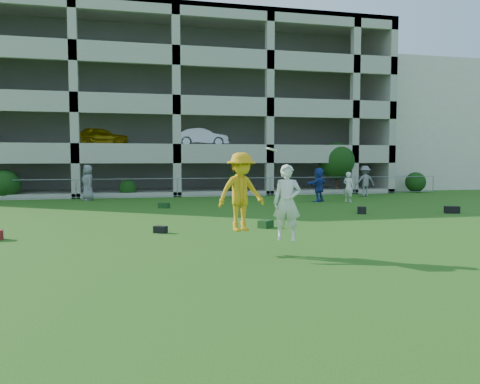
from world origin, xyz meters
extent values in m
plane|color=#235114|center=(0.00, 0.00, 0.00)|extent=(100.00, 100.00, 0.00)
cube|color=beige|center=(23.00, 28.00, 5.00)|extent=(16.00, 14.00, 10.00)
imported|color=slate|center=(-5.20, 17.80, 1.02)|extent=(0.98, 1.17, 2.03)
imported|color=navy|center=(7.33, 14.09, 0.94)|extent=(1.74, 1.49, 1.89)
imported|color=silver|center=(8.85, 13.54, 0.83)|extent=(0.67, 0.72, 1.66)
imported|color=slate|center=(11.56, 16.79, 0.97)|extent=(1.31, 0.83, 1.94)
cube|color=black|center=(-1.86, 4.85, 0.11)|extent=(0.47, 0.43, 0.22)
cube|color=#153513|center=(1.72, 5.19, 0.13)|extent=(0.61, 0.59, 0.26)
cube|color=black|center=(6.90, 8.23, 0.15)|extent=(0.46, 0.46, 0.30)
cube|color=black|center=(10.83, 7.56, 0.15)|extent=(0.67, 0.49, 0.30)
cube|color=#183A15|center=(-1.25, 12.55, 0.12)|extent=(0.58, 0.53, 0.25)
imported|color=orange|center=(-0.09, 1.10, 1.54)|extent=(1.40, 1.02, 1.94)
imported|color=silver|center=(0.95, 0.66, 1.30)|extent=(0.80, 0.69, 1.85)
cylinder|color=white|center=(0.56, 0.68, 2.58)|extent=(0.27, 0.27, 0.10)
cube|color=#9E998C|center=(0.00, 32.75, 6.00)|extent=(30.00, 0.50, 12.00)
cube|color=#9E998C|center=(14.75, 26.00, 6.00)|extent=(0.50, 14.00, 12.00)
cube|color=#9E998C|center=(0.00, 26.00, 11.85)|extent=(30.00, 14.00, 0.30)
cube|color=#9E998C|center=(0.00, 26.00, 0.15)|extent=(30.00, 14.00, 0.30)
cube|color=#9E998C|center=(0.00, 26.00, 3.15)|extent=(30.00, 14.00, 0.30)
cube|color=#9E998C|center=(0.00, 26.00, 6.15)|extent=(30.00, 14.00, 0.30)
cube|color=#9E998C|center=(0.00, 26.00, 9.15)|extent=(30.00, 14.00, 0.30)
cube|color=#9E998C|center=(0.00, 19.15, 2.55)|extent=(30.00, 0.30, 0.90)
cube|color=#9E998C|center=(0.00, 19.15, 5.55)|extent=(30.00, 0.30, 0.90)
cube|color=#9E998C|center=(0.00, 19.15, 8.55)|extent=(30.00, 0.30, 0.90)
cube|color=#9E998C|center=(0.00, 19.15, 11.55)|extent=(30.00, 0.30, 0.90)
cube|color=#9E998C|center=(-6.00, 19.25, 6.00)|extent=(0.50, 0.50, 12.00)
cube|color=#9E998C|center=(0.00, 19.25, 6.00)|extent=(0.50, 0.50, 12.00)
cube|color=#9E998C|center=(6.00, 19.25, 6.00)|extent=(0.50, 0.50, 12.00)
cube|color=#9E998C|center=(12.00, 19.25, 6.00)|extent=(0.50, 0.50, 12.00)
cube|color=#605E59|center=(0.00, 28.00, 6.00)|extent=(29.00, 9.00, 11.60)
imported|color=#DFB00B|center=(-4.80, 24.00, 3.96)|extent=(3.92, 1.68, 1.32)
imported|color=silver|center=(2.21, 24.00, 3.96)|extent=(4.09, 1.65, 1.32)
cylinder|color=gray|center=(-6.00, 19.00, 0.60)|extent=(0.06, 0.06, 1.20)
cylinder|color=gray|center=(0.00, 19.00, 0.60)|extent=(0.06, 0.06, 1.20)
cylinder|color=gray|center=(6.00, 19.00, 0.60)|extent=(0.06, 0.06, 1.20)
cylinder|color=gray|center=(12.00, 19.00, 0.60)|extent=(0.06, 0.06, 1.20)
cylinder|color=gray|center=(18.00, 19.00, 0.60)|extent=(0.06, 0.06, 1.20)
cylinder|color=gray|center=(0.00, 19.00, 1.15)|extent=(36.00, 0.04, 0.04)
cylinder|color=gray|center=(0.00, 19.00, 0.08)|extent=(36.00, 0.04, 0.04)
sphere|color=#163D11|center=(-10.00, 19.60, 0.88)|extent=(1.76, 1.76, 1.76)
sphere|color=#163D11|center=(-3.00, 19.60, 0.55)|extent=(1.10, 1.10, 1.10)
sphere|color=#163D11|center=(4.00, 19.60, 0.77)|extent=(1.54, 1.54, 1.54)
cylinder|color=#382314|center=(11.00, 19.80, 0.98)|extent=(0.16, 0.16, 1.96)
sphere|color=#163D11|center=(11.00, 19.80, 2.24)|extent=(2.52, 2.52, 2.52)
sphere|color=#163D11|center=(17.00, 19.60, 0.72)|extent=(1.43, 1.43, 1.43)
camera|label=1|loc=(-2.68, -10.08, 2.34)|focal=35.00mm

